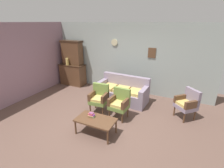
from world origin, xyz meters
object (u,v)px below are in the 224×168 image
(armchair_near_cabinet, at_px, (99,97))
(floral_couch, at_px, (123,92))
(wingback_chair_by_fireplace, at_px, (187,103))
(side_cabinet, at_px, (73,74))
(armchair_row_middle, at_px, (120,102))
(coffee_table, at_px, (96,121))
(book_stack_on_table, at_px, (92,115))
(vase_on_cabinet, at_px, (67,62))

(armchair_near_cabinet, bearing_deg, floral_couch, 69.80)
(armchair_near_cabinet, bearing_deg, wingback_chair_by_fireplace, 17.00)
(side_cabinet, xyz_separation_m, armchair_row_middle, (3.02, -1.70, 0.03))
(side_cabinet, bearing_deg, armchair_near_cabinet, -35.53)
(coffee_table, bearing_deg, book_stack_on_table, 160.10)
(side_cabinet, distance_m, vase_on_cabinet, 0.65)
(vase_on_cabinet, height_order, coffee_table, vase_on_cabinet)
(coffee_table, bearing_deg, armchair_row_middle, 75.64)
(side_cabinet, xyz_separation_m, book_stack_on_table, (2.62, -2.61, 0.01))
(book_stack_on_table, bearing_deg, armchair_row_middle, 66.39)
(book_stack_on_table, bearing_deg, wingback_chair_by_fireplace, 38.35)
(vase_on_cabinet, bearing_deg, armchair_row_middle, -25.98)
(armchair_row_middle, bearing_deg, book_stack_on_table, -113.61)
(side_cabinet, distance_m, armchair_row_middle, 3.47)
(vase_on_cabinet, height_order, armchair_near_cabinet, vase_on_cabinet)
(vase_on_cabinet, height_order, wingback_chair_by_fireplace, vase_on_cabinet)
(vase_on_cabinet, bearing_deg, armchair_near_cabinet, -31.34)
(vase_on_cabinet, distance_m, armchair_row_middle, 3.52)
(side_cabinet, bearing_deg, book_stack_on_table, -44.90)
(armchair_row_middle, distance_m, book_stack_on_table, 1.00)
(side_cabinet, xyz_separation_m, floral_couch, (2.68, -0.61, -0.14))
(coffee_table, distance_m, book_stack_on_table, 0.19)
(floral_couch, xyz_separation_m, wingback_chair_by_fireplace, (2.14, -0.26, 0.17))
(vase_on_cabinet, xyz_separation_m, floral_couch, (2.78, -0.43, -0.76))
(coffee_table, bearing_deg, side_cabinet, 136.11)
(floral_couch, height_order, wingback_chair_by_fireplace, same)
(wingback_chair_by_fireplace, height_order, book_stack_on_table, wingback_chair_by_fireplace)
(armchair_row_middle, distance_m, coffee_table, 1.00)
(floral_couch, height_order, book_stack_on_table, floral_couch)
(armchair_near_cabinet, distance_m, armchair_row_middle, 0.72)
(vase_on_cabinet, height_order, book_stack_on_table, vase_on_cabinet)
(side_cabinet, xyz_separation_m, armchair_near_cabinet, (2.30, -1.64, 0.03))
(vase_on_cabinet, distance_m, wingback_chair_by_fireplace, 5.01)
(floral_couch, bearing_deg, vase_on_cabinet, 171.13)
(armchair_row_middle, bearing_deg, vase_on_cabinet, 154.02)
(armchair_row_middle, bearing_deg, floral_couch, 107.36)
(side_cabinet, relative_size, wingback_chair_by_fireplace, 1.28)
(armchair_near_cabinet, xyz_separation_m, armchair_row_middle, (0.72, -0.06, 0.00))
(vase_on_cabinet, xyz_separation_m, armchair_near_cabinet, (2.40, -1.46, -0.58))
(wingback_chair_by_fireplace, relative_size, coffee_table, 0.90)
(side_cabinet, relative_size, floral_couch, 0.63)
(side_cabinet, xyz_separation_m, vase_on_cabinet, (-0.10, -0.18, 0.62))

